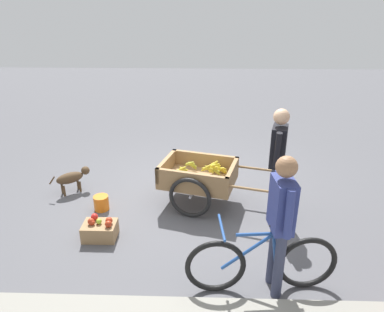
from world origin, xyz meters
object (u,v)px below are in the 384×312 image
at_px(bicycle, 262,263).
at_px(cyclist_person, 281,215).
at_px(vendor_person, 278,154).
at_px(apple_crate, 100,230).
at_px(fruit_cart, 199,178).
at_px(dog, 72,177).
at_px(plastic_bucket, 101,203).

bearing_deg(bicycle, cyclist_person, -174.92).
bearing_deg(cyclist_person, vendor_person, -99.23).
bearing_deg(apple_crate, vendor_person, -164.49).
xyz_separation_m(fruit_cart, dog, (2.09, -0.27, -0.16)).
height_order(fruit_cart, vendor_person, vendor_person).
bearing_deg(dog, fruit_cart, 172.68).
bearing_deg(vendor_person, apple_crate, 15.51).
height_order(vendor_person, plastic_bucket, vendor_person).
bearing_deg(dog, vendor_person, 169.78).
bearing_deg(fruit_cart, bicycle, 110.74).
relative_size(bicycle, plastic_bucket, 7.33).
bearing_deg(dog, apple_crate, 122.10).
relative_size(dog, plastic_bucket, 2.46).
relative_size(vendor_person, apple_crate, 3.70).
bearing_deg(fruit_cart, dog, -7.32).
xyz_separation_m(plastic_bucket, apple_crate, (-0.17, 0.71, 0.01)).
bearing_deg(bicycle, plastic_bucket, -35.98).
relative_size(cyclist_person, apple_crate, 3.64).
distance_m(bicycle, cyclist_person, 0.62).
bearing_deg(plastic_bucket, apple_crate, 103.56).
bearing_deg(bicycle, vendor_person, -104.54).
xyz_separation_m(fruit_cart, vendor_person, (-1.10, 0.31, 0.54)).
distance_m(bicycle, plastic_bucket, 2.71).
bearing_deg(vendor_person, plastic_bucket, -0.94).
distance_m(fruit_cart, dog, 2.11).
bearing_deg(vendor_person, cyclist_person, 80.77).
distance_m(fruit_cart, apple_crate, 1.66).
height_order(fruit_cart, dog, fruit_cart).
distance_m(vendor_person, apple_crate, 2.64).
xyz_separation_m(cyclist_person, plastic_bucket, (2.33, -1.57, -0.84)).
relative_size(fruit_cart, bicycle, 1.08).
distance_m(fruit_cart, plastic_bucket, 1.54).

